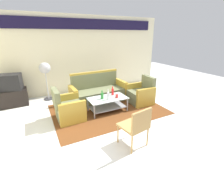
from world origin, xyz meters
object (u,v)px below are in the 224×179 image
(couch, at_px, (98,92))
(coffee_table, at_px, (108,102))
(cup, at_px, (117,96))
(tv_stand, at_px, (13,98))
(wicker_chair, at_px, (136,124))
(television, at_px, (10,82))
(armchair_left, at_px, (68,109))
(armchair_right, at_px, (141,94))
(bottle_clear, at_px, (108,96))
(bottle_green, at_px, (102,96))
(pedestal_fan, at_px, (45,70))
(bottle_red, at_px, (113,92))

(couch, xyz_separation_m, coffee_table, (-0.03, -0.78, -0.04))
(coffee_table, distance_m, cup, 0.33)
(tv_stand, distance_m, wicker_chair, 4.06)
(cup, relative_size, television, 0.15)
(coffee_table, xyz_separation_m, cup, (0.24, -0.10, 0.19))
(coffee_table, bearing_deg, wicker_chair, -96.20)
(tv_stand, xyz_separation_m, television, (0.00, 0.00, 0.50))
(armchair_left, relative_size, television, 1.27)
(armchair_right, distance_m, bottle_clear, 1.29)
(bottle_green, bearing_deg, pedestal_fan, 126.10)
(armchair_left, xyz_separation_m, cup, (1.36, -0.15, 0.17))
(coffee_table, relative_size, pedestal_fan, 0.87)
(tv_stand, distance_m, television, 0.50)
(couch, relative_size, bottle_green, 7.41)
(bottle_clear, bearing_deg, couch, 85.60)
(bottle_red, relative_size, television, 0.39)
(wicker_chair, bearing_deg, bottle_green, 80.46)
(coffee_table, bearing_deg, tv_stand, 145.26)
(coffee_table, distance_m, television, 3.01)
(bottle_green, relative_size, cup, 2.46)
(coffee_table, xyz_separation_m, tv_stand, (-2.44, 1.69, -0.01))
(pedestal_fan, bearing_deg, wicker_chair, -69.94)
(couch, distance_m, coffee_table, 0.79)
(coffee_table, distance_m, tv_stand, 2.97)
(armchair_left, bearing_deg, armchair_right, 89.70)
(armchair_right, relative_size, coffee_table, 0.77)
(bottle_red, height_order, television, television)
(tv_stand, bearing_deg, wicker_chair, -56.03)
(armchair_right, bearing_deg, cup, 101.78)
(cup, height_order, pedestal_fan, pedestal_fan)
(television, bearing_deg, tv_stand, 90.00)
(bottle_green, bearing_deg, cup, -15.98)
(armchair_right, distance_m, television, 4.03)
(couch, height_order, pedestal_fan, pedestal_fan)
(bottle_green, relative_size, pedestal_fan, 0.19)
(pedestal_fan, bearing_deg, couch, -33.42)
(tv_stand, bearing_deg, bottle_red, -29.85)
(bottle_clear, height_order, television, television)
(bottle_clear, bearing_deg, wicker_chair, -95.30)
(armchair_left, distance_m, pedestal_fan, 1.88)
(armchair_left, relative_size, wicker_chair, 1.01)
(bottle_clear, xyz_separation_m, cup, (0.28, 0.01, -0.07))
(armchair_right, xyz_separation_m, coffee_table, (-1.22, -0.06, -0.02))
(television, height_order, wicker_chair, television)
(armchair_left, distance_m, bottle_green, 0.97)
(couch, relative_size, cup, 18.21)
(television, bearing_deg, wicker_chair, 134.52)
(bottle_red, bearing_deg, bottle_green, -160.68)
(armchair_right, relative_size, bottle_red, 3.22)
(bottle_clear, bearing_deg, cup, 1.91)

